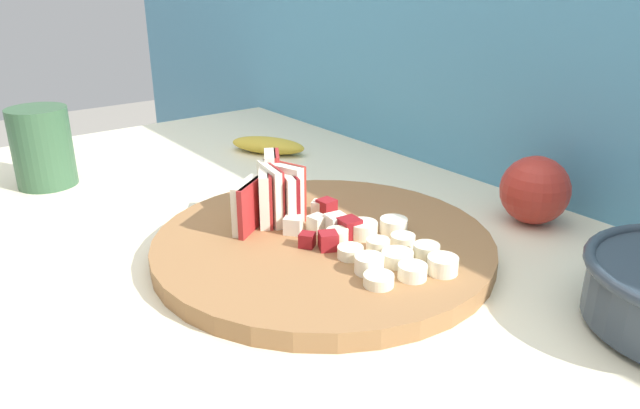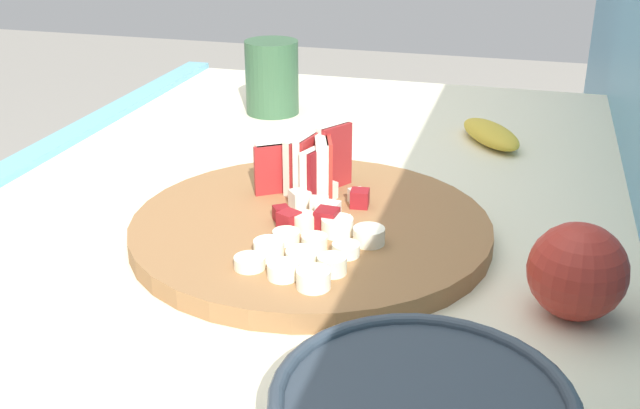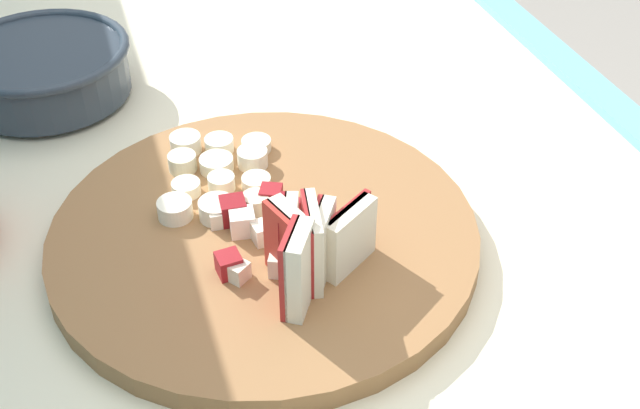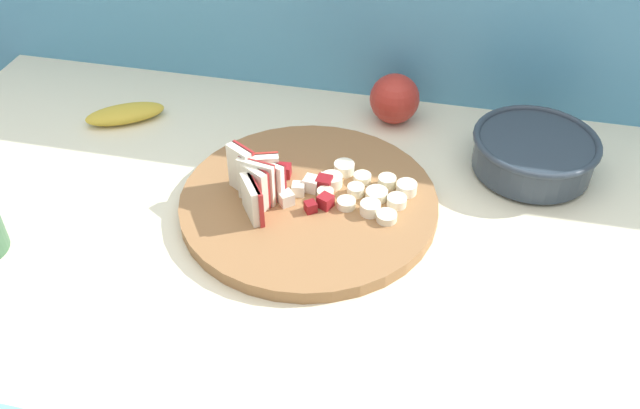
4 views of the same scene
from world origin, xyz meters
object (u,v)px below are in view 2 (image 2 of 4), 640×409
(small_jar, at_px, (272,77))
(whole_apple, at_px, (577,271))
(cutting_board, at_px, (311,229))
(banana_slice_rows, at_px, (312,249))
(apple_wedge_fan, at_px, (311,165))
(banana_peel, at_px, (491,134))
(apple_dice_pile, at_px, (323,208))

(small_jar, bearing_deg, whole_apple, 41.23)
(cutting_board, xyz_separation_m, whole_apple, (0.08, 0.24, 0.03))
(banana_slice_rows, distance_m, whole_apple, 0.22)
(whole_apple, bearing_deg, banana_slice_rows, -92.03)
(apple_wedge_fan, distance_m, whole_apple, 0.30)
(banana_slice_rows, distance_m, small_jar, 0.50)
(apple_wedge_fan, height_order, small_jar, small_jar)
(cutting_board, xyz_separation_m, banana_slice_rows, (0.07, 0.02, 0.02))
(banana_slice_rows, relative_size, banana_peel, 1.06)
(cutting_board, bearing_deg, apple_dice_pile, 143.98)
(apple_dice_pile, relative_size, banana_peel, 0.84)
(banana_peel, bearing_deg, cutting_board, -23.52)
(cutting_board, bearing_deg, banana_peel, 156.48)
(cutting_board, xyz_separation_m, apple_dice_pile, (-0.01, 0.01, 0.02))
(apple_wedge_fan, relative_size, banana_slice_rows, 0.71)
(cutting_board, height_order, small_jar, small_jar)
(banana_slice_rows, height_order, banana_peel, banana_slice_rows)
(small_jar, bearing_deg, apple_wedge_fan, 25.16)
(banana_peel, relative_size, small_jar, 1.17)
(banana_slice_rows, height_order, small_jar, small_jar)
(cutting_board, distance_m, apple_dice_pile, 0.02)
(apple_wedge_fan, distance_m, banana_slice_rows, 0.15)
(whole_apple, bearing_deg, cutting_board, -108.32)
(banana_slice_rows, bearing_deg, banana_peel, 163.13)
(banana_slice_rows, relative_size, whole_apple, 1.67)
(apple_dice_pile, bearing_deg, whole_apple, 68.22)
(cutting_board, relative_size, banana_slice_rows, 2.66)
(apple_dice_pile, distance_m, banana_slice_rows, 0.09)
(apple_wedge_fan, relative_size, whole_apple, 1.18)
(apple_wedge_fan, relative_size, apple_dice_pile, 0.89)
(apple_wedge_fan, bearing_deg, apple_dice_pile, 27.53)
(banana_peel, bearing_deg, whole_apple, 12.88)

